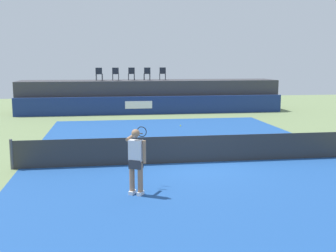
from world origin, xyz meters
TOP-DOWN VIEW (x-y plane):
  - ground_plane at (0.00, 3.00)m, footprint 48.00×48.00m
  - court_inner at (0.00, 0.00)m, footprint 12.00×22.00m
  - sponsor_wall at (-0.00, 13.50)m, footprint 18.00×0.22m
  - spectator_platform at (0.00, 15.30)m, footprint 18.00×2.80m
  - spectator_chair_far_left at (-3.52, 14.97)m, footprint 0.48×0.48m
  - spectator_chair_left at (-2.40, 14.98)m, footprint 0.47×0.47m
  - spectator_chair_center at (-1.29, 15.34)m, footprint 0.44×0.44m
  - spectator_chair_right at (-0.20, 15.20)m, footprint 0.44×0.44m
  - spectator_chair_far_right at (0.92, 15.34)m, footprint 0.48×0.48m
  - tennis_net at (0.00, 0.00)m, footprint 12.40×0.02m
  - net_post_near at (-6.20, 0.00)m, footprint 0.10×0.10m
  - tennis_player at (-2.34, -3.21)m, footprint 0.65×1.26m
  - tennis_ball at (0.90, 8.07)m, footprint 0.07×0.07m

SIDE VIEW (x-z plane):
  - ground_plane at x=0.00m, z-range 0.00..0.00m
  - court_inner at x=0.00m, z-range 0.00..0.00m
  - tennis_ball at x=0.90m, z-range 0.00..0.07m
  - tennis_net at x=0.00m, z-range 0.00..0.95m
  - net_post_near at x=-6.20m, z-range 0.00..1.00m
  - sponsor_wall at x=0.00m, z-range 0.00..1.20m
  - tennis_player at x=-2.34m, z-range 0.07..1.84m
  - spectator_platform at x=0.00m, z-range 0.00..2.20m
  - spectator_chair_far_left at x=-3.52m, z-range 2.25..3.14m
  - spectator_chair_left at x=-2.40m, z-range 2.25..3.14m
  - spectator_chair_center at x=-1.29m, z-range 2.25..3.14m
  - spectator_chair_right at x=-0.20m, z-range 2.25..3.14m
  - spectator_chair_far_right at x=0.92m, z-range 2.25..3.14m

